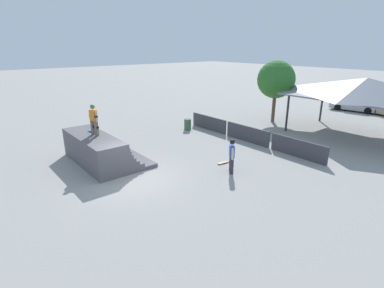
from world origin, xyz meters
TOP-DOWN VIEW (x-y plane):
  - ground_plane at (0.00, 0.00)m, footprint 160.00×160.00m
  - quarter_pipe_ramp at (-3.07, -0.32)m, footprint 5.10×3.23m
  - skater_on_deck at (-3.14, -0.43)m, footprint 0.72×0.30m
  - skateboard_on_deck at (-3.69, -0.30)m, footprint 0.80×0.41m
  - bystander_walking at (2.46, 4.32)m, footprint 0.60×0.53m
  - skateboard_on_ground at (1.34, 4.92)m, footprint 0.27×0.78m
  - barrier_fence at (-0.48, 8.94)m, footprint 11.27×0.12m
  - pavilion_shelter at (3.86, 15.70)m, footprint 9.85×5.88m
  - tree_beside_pavilion at (-2.76, 14.87)m, footprint 3.06×3.06m
  - trash_bin at (-5.31, 7.64)m, footprint 0.52×0.52m
  - parked_car_silver at (-0.32, 24.77)m, footprint 4.62×2.40m

SIDE VIEW (x-z plane):
  - ground_plane at x=0.00m, z-range 0.00..0.00m
  - skateboard_on_ground at x=1.34m, z-range 0.01..0.10m
  - trash_bin at x=-5.31m, z-range 0.00..0.85m
  - barrier_fence at x=-0.48m, z-range 0.00..1.05m
  - parked_car_silver at x=-0.32m, z-range -0.03..1.24m
  - quarter_pipe_ramp at x=-3.07m, z-range -0.10..1.51m
  - bystander_walking at x=2.46m, z-range 0.15..1.92m
  - skateboard_on_deck at x=-3.69m, z-range 1.62..1.71m
  - skater_on_deck at x=-3.14m, z-range 1.73..3.40m
  - pavilion_shelter at x=3.86m, z-range 1.36..5.51m
  - tree_beside_pavilion at x=-2.76m, z-range 0.99..6.06m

